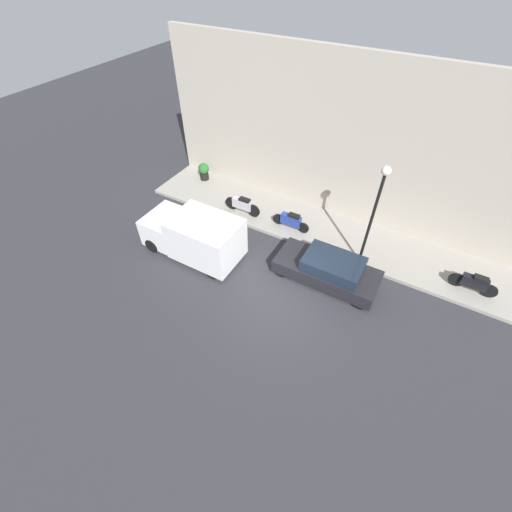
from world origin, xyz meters
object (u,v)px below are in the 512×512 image
object	(u,v)px
motorcycle_black	(474,283)
streetlamp	(377,202)
motorcycle_blue	(291,221)
potted_plant	(204,171)
parked_car	(328,269)
scooter_silver	(243,205)
delivery_van	(194,235)

from	to	relation	value
motorcycle_black	streetlamp	xyz separation A→B (m)	(-0.56, 4.35, 2.65)
motorcycle_black	motorcycle_blue	size ratio (longest dim) A/B	0.96
motorcycle_blue	potted_plant	world-z (taller)	potted_plant
parked_car	potted_plant	xyz separation A→B (m)	(3.59, 8.80, 0.09)
scooter_silver	motorcycle_blue	xyz separation A→B (m)	(0.10, -2.62, -0.03)
delivery_van	motorcycle_blue	bearing A→B (deg)	-41.28
parked_car	motorcycle_black	size ratio (longest dim) A/B	2.37
parked_car	delivery_van	bearing A→B (deg)	103.45
motorcycle_black	streetlamp	world-z (taller)	streetlamp
motorcycle_blue	delivery_van	bearing A→B (deg)	138.72
motorcycle_blue	motorcycle_black	bearing A→B (deg)	-89.72
parked_car	potted_plant	size ratio (longest dim) A/B	4.37
delivery_van	potted_plant	world-z (taller)	delivery_van
scooter_silver	streetlamp	xyz separation A→B (m)	(-0.42, -6.18, 2.62)
streetlamp	motorcycle_black	bearing A→B (deg)	-82.67
delivery_van	motorcycle_black	size ratio (longest dim) A/B	2.48
motorcycle_black	streetlamp	distance (m)	5.13
streetlamp	potted_plant	xyz separation A→B (m)	(2.01, 9.68, -2.57)
parked_car	delivery_van	distance (m)	5.90
motorcycle_blue	streetlamp	xyz separation A→B (m)	(-0.52, -3.56, 2.65)
parked_car	motorcycle_black	xyz separation A→B (m)	(2.14, -5.23, 0.01)
scooter_silver	streetlamp	bearing A→B (deg)	-93.89
delivery_van	streetlamp	size ratio (longest dim) A/B	0.96
parked_car	streetlamp	xyz separation A→B (m)	(1.58, -0.88, 2.66)
delivery_van	motorcycle_blue	world-z (taller)	delivery_van
scooter_silver	motorcycle_black	bearing A→B (deg)	-89.24
delivery_van	motorcycle_blue	distance (m)	4.63
delivery_van	scooter_silver	size ratio (longest dim) A/B	2.26
delivery_van	scooter_silver	bearing A→B (deg)	-7.16
parked_car	scooter_silver	xyz separation A→B (m)	(2.00, 5.30, 0.04)
motorcycle_black	delivery_van	bearing A→B (deg)	107.75
scooter_silver	motorcycle_blue	distance (m)	2.62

